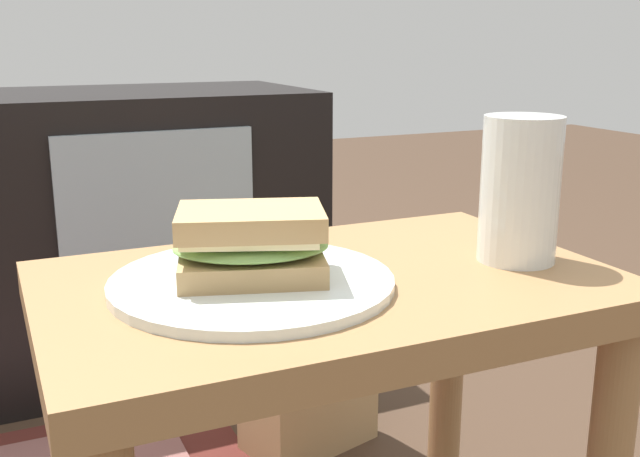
{
  "coord_description": "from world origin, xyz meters",
  "views": [
    {
      "loc": [
        -0.3,
        -0.64,
        0.69
      ],
      "look_at": [
        -0.01,
        0.0,
        0.51
      ],
      "focal_mm": 42.24,
      "sensor_mm": 36.0,
      "label": 1
    }
  ],
  "objects": [
    {
      "name": "tv_cabinet",
      "position": [
        -0.13,
        0.95,
        0.29
      ],
      "size": [
        0.96,
        0.46,
        0.58
      ],
      "color": "black",
      "rests_on": "ground"
    },
    {
      "name": "sandwich_front",
      "position": [
        -0.08,
        -0.0,
        0.5
      ],
      "size": [
        0.17,
        0.14,
        0.07
      ],
      "color": "tan",
      "rests_on": "plate"
    },
    {
      "name": "beer_glass",
      "position": [
        0.2,
        -0.03,
        0.53
      ],
      "size": [
        0.08,
        0.08,
        0.15
      ],
      "color": "silver",
      "rests_on": "side_table"
    },
    {
      "name": "plate",
      "position": [
        -0.08,
        -0.0,
        0.47
      ],
      "size": [
        0.27,
        0.27,
        0.01
      ],
      "primitive_type": "cylinder",
      "color": "silver",
      "rests_on": "side_table"
    },
    {
      "name": "paper_bag",
      "position": [
        0.17,
        0.44,
        0.16
      ],
      "size": [
        0.24,
        0.18,
        0.32
      ],
      "color": "tan",
      "rests_on": "ground"
    },
    {
      "name": "side_table",
      "position": [
        0.0,
        0.0,
        0.37
      ],
      "size": [
        0.56,
        0.36,
        0.46
      ],
      "color": "olive",
      "rests_on": "ground"
    }
  ]
}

